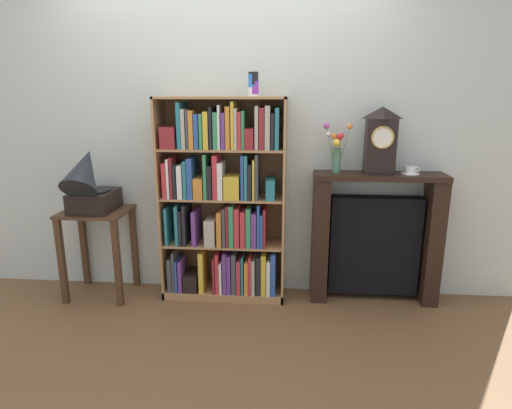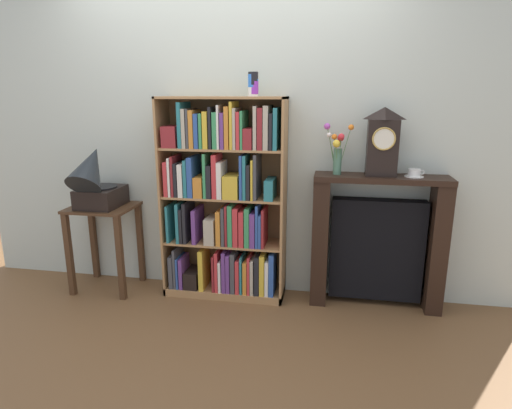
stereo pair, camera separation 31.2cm
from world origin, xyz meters
name	(u,v)px [view 1 (the left image)]	position (x,y,z in m)	size (l,w,h in m)	color
ground_plane	(223,301)	(0.00, 0.00, -0.01)	(7.51, 6.40, 0.02)	brown
wall_back	(237,131)	(0.09, 0.28, 1.30)	(4.51, 0.08, 2.60)	beige
bookshelf	(223,206)	(0.00, 0.09, 0.74)	(0.95, 0.29, 1.56)	#A87A4C
cup_stack	(253,84)	(0.24, 0.08, 1.65)	(0.07, 0.07, 0.17)	white
side_table_left	(98,234)	(-0.99, 0.03, 0.51)	(0.50, 0.43, 0.71)	#472D1C
gramophone	(88,183)	(-0.99, -0.04, 0.94)	(0.30, 0.51, 0.55)	black
fireplace_mantel	(375,238)	(1.17, 0.13, 0.50)	(0.96, 0.26, 1.01)	black
mantel_clock	(381,141)	(1.16, 0.11, 1.25)	(0.21, 0.14, 0.48)	black
flower_vase	(337,148)	(0.85, 0.11, 1.19)	(0.21, 0.15, 0.37)	#4C7A60
teacup_with_saucer	(411,171)	(1.39, 0.11, 1.04)	(0.14, 0.13, 0.06)	white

